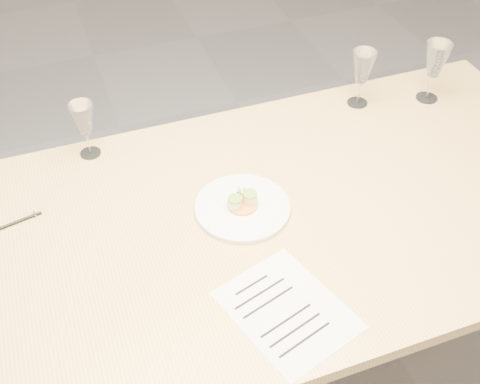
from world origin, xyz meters
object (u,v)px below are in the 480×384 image
object	(u,v)px
ballpoint_pen	(19,221)
wine_glass_3	(436,61)
wine_glass_1	(83,120)
recipe_sheet	(287,310)
dinner_plate	(243,207)
wine_glass_2	(363,68)
dining_table	(202,248)

from	to	relation	value
ballpoint_pen	wine_glass_3	bearing A→B (deg)	-7.04
wine_glass_1	wine_glass_3	size ratio (longest dim) A/B	0.87
recipe_sheet	wine_glass_1	world-z (taller)	wine_glass_1
dinner_plate	recipe_sheet	size ratio (longest dim) A/B	0.73
wine_glass_1	dinner_plate	bearing A→B (deg)	-47.81
recipe_sheet	ballpoint_pen	bearing A→B (deg)	120.68
ballpoint_pen	wine_glass_2	bearing A→B (deg)	-3.14
dining_table	dinner_plate	bearing A→B (deg)	16.74
recipe_sheet	wine_glass_2	distance (m)	0.91
wine_glass_3	ballpoint_pen	bearing A→B (deg)	-174.73
wine_glass_3	dinner_plate	bearing A→B (deg)	-159.64
wine_glass_1	dining_table	bearing A→B (deg)	-62.78
wine_glass_3	wine_glass_2	bearing A→B (deg)	166.62
wine_glass_2	wine_glass_1	bearing A→B (deg)	177.22
wine_glass_1	wine_glass_2	distance (m)	0.90
wine_glass_3	recipe_sheet	bearing A→B (deg)	-141.25
dining_table	wine_glass_3	distance (m)	1.00
ballpoint_pen	wine_glass_3	xyz separation A→B (m)	(1.38, 0.13, 0.14)
dining_table	recipe_sheet	distance (m)	0.34
recipe_sheet	dining_table	bearing A→B (deg)	92.91
dining_table	wine_glass_2	size ratio (longest dim) A/B	12.15
wine_glass_1	wine_glass_3	world-z (taller)	wine_glass_3
dining_table	wine_glass_3	size ratio (longest dim) A/B	11.38
ballpoint_pen	wine_glass_1	bearing A→B (deg)	31.86
dinner_plate	dining_table	bearing A→B (deg)	-163.26
dining_table	wine_glass_1	bearing A→B (deg)	117.22
dining_table	wine_glass_1	world-z (taller)	wine_glass_1
ballpoint_pen	wine_glass_3	size ratio (longest dim) A/B	0.60
dining_table	wine_glass_1	size ratio (longest dim) A/B	13.16
ballpoint_pen	wine_glass_1	xyz separation A→B (m)	(0.23, 0.23, 0.12)
dining_table	wine_glass_2	distance (m)	0.81
ballpoint_pen	dinner_plate	bearing A→B (deg)	-27.92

